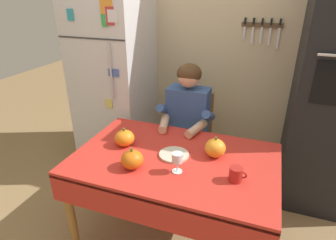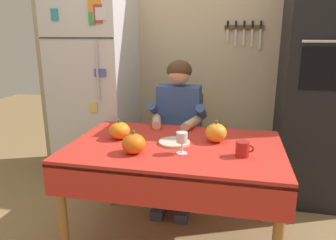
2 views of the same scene
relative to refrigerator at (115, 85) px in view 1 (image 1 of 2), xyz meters
name	(u,v)px [view 1 (image 1 of 2)]	position (x,y,z in m)	size (l,w,h in m)	color
back_wall_assembly	(221,45)	(1.00, 0.39, 0.40)	(3.70, 0.13, 2.60)	#BCAD89
refrigerator	(115,85)	(0.00, 0.00, 0.00)	(0.68, 0.71, 1.80)	silver
wall_oven	(334,92)	(2.00, 0.04, 0.15)	(0.60, 0.64, 2.10)	black
dining_table	(173,169)	(0.95, -0.88, -0.24)	(1.40, 0.90, 0.74)	#9E6B33
chair_behind_person	(191,135)	(0.86, -0.09, -0.39)	(0.40, 0.40, 0.93)	brown
seated_person	(186,122)	(0.86, -0.28, -0.16)	(0.47, 0.55, 1.25)	#38384C
coffee_mug	(236,174)	(1.38, -0.99, -0.11)	(0.11, 0.08, 0.09)	#B2231E
wine_glass	(177,159)	(1.02, -1.02, -0.06)	(0.07, 0.07, 0.14)	white
pumpkin_large	(215,148)	(1.21, -0.75, -0.10)	(0.14, 0.14, 0.15)	orange
pumpkin_medium	(132,159)	(0.73, -1.07, -0.10)	(0.15, 0.15, 0.15)	orange
pumpkin_small	(125,138)	(0.55, -0.83, -0.10)	(0.15, 0.15, 0.14)	orange
serving_tray	(174,155)	(0.94, -0.85, -0.15)	(0.21, 0.21, 0.02)	beige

